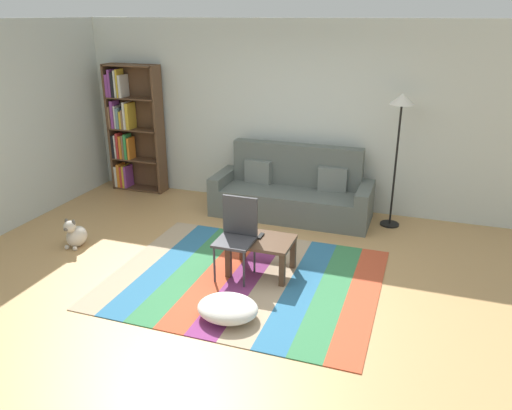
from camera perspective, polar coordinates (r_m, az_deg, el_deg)
The scene contains 12 objects.
ground_plane at distance 5.67m, azimuth -2.39°, elevation -8.21°, with size 14.00×14.00×0.00m, color tan.
back_wall at distance 7.52m, azimuth 4.68°, elevation 10.04°, with size 6.80×0.10×2.70m, color silver.
left_wall at distance 7.62m, azimuth -25.09°, elevation 8.31°, with size 0.10×5.50×2.70m, color silver.
rug at distance 5.65m, azimuth -1.25°, elevation -8.29°, with size 2.90×2.36×0.01m.
couch at distance 7.27m, azimuth 4.12°, elevation 1.38°, with size 2.26×0.80×1.00m.
bookshelf at distance 8.46m, azimuth -14.15°, elevation 8.39°, with size 0.90×0.28×2.02m.
coffee_table at distance 5.62m, azimuth 0.62°, elevation -4.60°, with size 0.70×0.52×0.41m.
pouf at distance 4.94m, azimuth -3.22°, elevation -11.60°, with size 0.60×0.50×0.20m, color white.
dog at distance 6.71m, azimuth -19.77°, elevation -3.19°, with size 0.22×0.35×0.40m.
standing_lamp at distance 6.82m, azimuth 16.04°, elevation 9.56°, with size 0.32×0.32×1.81m.
tv_remote at distance 5.64m, azimuth 0.52°, elevation -3.53°, with size 0.04×0.15×0.02m, color black.
folding_chair at distance 5.51m, azimuth -2.14°, elevation -2.94°, with size 0.40×0.40×0.90m.
Camera 1 is at (1.85, -4.60, 2.76)m, focal length 35.33 mm.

